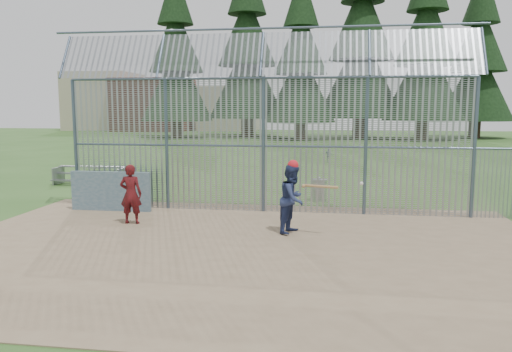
% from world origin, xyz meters
% --- Properties ---
extents(ground, '(120.00, 120.00, 0.00)m').
position_xyz_m(ground, '(0.00, 0.00, 0.00)').
color(ground, '#2D511E').
rests_on(ground, ground).
extents(dirt_infield, '(14.00, 10.00, 0.02)m').
position_xyz_m(dirt_infield, '(0.00, -0.50, 0.01)').
color(dirt_infield, '#756047').
rests_on(dirt_infield, ground).
extents(dugout_wall, '(2.50, 0.12, 1.20)m').
position_xyz_m(dugout_wall, '(-4.60, 2.90, 0.62)').
color(dugout_wall, '#38566B').
rests_on(dugout_wall, dirt_infield).
extents(batter, '(0.90, 1.01, 1.72)m').
position_xyz_m(batter, '(1.07, 1.01, 0.88)').
color(batter, navy).
rests_on(batter, dirt_infield).
extents(onlooker, '(0.62, 0.44, 1.62)m').
position_xyz_m(onlooker, '(-3.32, 1.37, 0.83)').
color(onlooker, maroon).
rests_on(onlooker, dirt_infield).
extents(bg_kid_seated, '(0.52, 0.40, 0.82)m').
position_xyz_m(bg_kid_seated, '(1.93, 17.84, 0.41)').
color(bg_kid_seated, gray).
rests_on(bg_kid_seated, ground).
extents(batting_gear, '(1.85, 0.44, 0.67)m').
position_xyz_m(batting_gear, '(1.23, 0.99, 1.63)').
color(batting_gear, red).
rests_on(batting_gear, ground).
extents(trash_can, '(0.56, 0.56, 0.82)m').
position_xyz_m(trash_can, '(1.64, 5.53, 0.38)').
color(trash_can, '#989BA0').
rests_on(trash_can, ground).
extents(bleacher, '(3.00, 0.95, 0.72)m').
position_xyz_m(bleacher, '(-7.75, 7.83, 0.41)').
color(bleacher, slate).
rests_on(bleacher, ground).
extents(backstop_fence, '(20.09, 0.81, 5.30)m').
position_xyz_m(backstop_fence, '(1.81, 3.43, 2.36)').
color(backstop_fence, '#47566B').
rests_on(backstop_fence, ground).
extents(conifer_row, '(38.48, 12.26, 20.20)m').
position_xyz_m(conifer_row, '(1.93, 41.51, 10.83)').
color(conifer_row, '#332319').
rests_on(conifer_row, ground).
extents(distant_buildings, '(26.50, 10.50, 8.00)m').
position_xyz_m(distant_buildings, '(-23.18, 56.49, 3.60)').
color(distant_buildings, brown).
rests_on(distant_buildings, ground).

